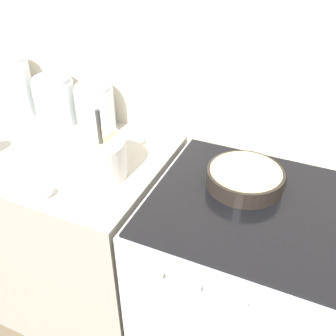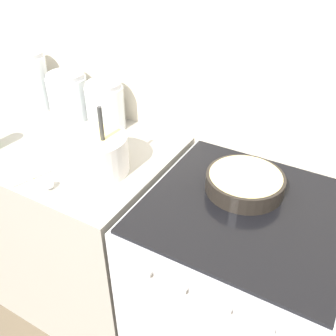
{
  "view_description": "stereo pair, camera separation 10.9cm",
  "coord_description": "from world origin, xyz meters",
  "px_view_note": "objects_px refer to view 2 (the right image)",
  "views": [
    {
      "loc": [
        0.49,
        -0.66,
        1.72
      ],
      "look_at": [
        0.05,
        0.32,
        0.98
      ],
      "focal_mm": 40.0,
      "sensor_mm": 36.0,
      "label": 1
    },
    {
      "loc": [
        0.58,
        -0.61,
        1.72
      ],
      "look_at": [
        0.05,
        0.32,
        0.98
      ],
      "focal_mm": 40.0,
      "sensor_mm": 36.0,
      "label": 2
    }
  ],
  "objects_px": {
    "storage_jar_middle": "(69,99)",
    "mixing_bowl": "(95,152)",
    "storage_jar_right": "(106,109)",
    "baking_pan": "(245,182)",
    "stove": "(233,296)",
    "storage_jar_left": "(35,85)"
  },
  "relations": [
    {
      "from": "mixing_bowl",
      "to": "baking_pan",
      "type": "bearing_deg",
      "value": 16.77
    },
    {
      "from": "storage_jar_middle",
      "to": "storage_jar_right",
      "type": "relative_size",
      "value": 1.0
    },
    {
      "from": "storage_jar_right",
      "to": "mixing_bowl",
      "type": "bearing_deg",
      "value": -59.02
    },
    {
      "from": "baking_pan",
      "to": "storage_jar_right",
      "type": "distance_m",
      "value": 0.7
    },
    {
      "from": "mixing_bowl",
      "to": "storage_jar_right",
      "type": "xyz_separation_m",
      "value": [
        -0.17,
        0.28,
        0.01
      ]
    },
    {
      "from": "storage_jar_middle",
      "to": "storage_jar_right",
      "type": "bearing_deg",
      "value": 0.0
    },
    {
      "from": "mixing_bowl",
      "to": "storage_jar_middle",
      "type": "relative_size",
      "value": 1.27
    },
    {
      "from": "baking_pan",
      "to": "storage_jar_right",
      "type": "relative_size",
      "value": 1.28
    },
    {
      "from": "stove",
      "to": "mixing_bowl",
      "type": "xyz_separation_m",
      "value": [
        -0.56,
        -0.07,
        0.54
      ]
    },
    {
      "from": "storage_jar_left",
      "to": "baking_pan",
      "type": "bearing_deg",
      "value": -6.69
    },
    {
      "from": "storage_jar_middle",
      "to": "baking_pan",
      "type": "bearing_deg",
      "value": -8.23
    },
    {
      "from": "storage_jar_left",
      "to": "mixing_bowl",
      "type": "bearing_deg",
      "value": -25.79
    },
    {
      "from": "mixing_bowl",
      "to": "baking_pan",
      "type": "distance_m",
      "value": 0.54
    },
    {
      "from": "mixing_bowl",
      "to": "storage_jar_middle",
      "type": "distance_m",
      "value": 0.47
    },
    {
      "from": "storage_jar_middle",
      "to": "storage_jar_left",
      "type": "bearing_deg",
      "value": 180.0
    },
    {
      "from": "stove",
      "to": "storage_jar_right",
      "type": "height_order",
      "value": "storage_jar_right"
    },
    {
      "from": "baking_pan",
      "to": "storage_jar_middle",
      "type": "height_order",
      "value": "storage_jar_middle"
    },
    {
      "from": "baking_pan",
      "to": "storage_jar_middle",
      "type": "relative_size",
      "value": 1.28
    },
    {
      "from": "storage_jar_middle",
      "to": "mixing_bowl",
      "type": "bearing_deg",
      "value": -36.84
    },
    {
      "from": "stove",
      "to": "storage_jar_right",
      "type": "xyz_separation_m",
      "value": [
        -0.73,
        0.21,
        0.55
      ]
    },
    {
      "from": "stove",
      "to": "baking_pan",
      "type": "xyz_separation_m",
      "value": [
        -0.04,
        0.08,
        0.5
      ]
    },
    {
      "from": "baking_pan",
      "to": "storage_jar_left",
      "type": "xyz_separation_m",
      "value": [
        -1.1,
        0.13,
        0.08
      ]
    }
  ]
}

